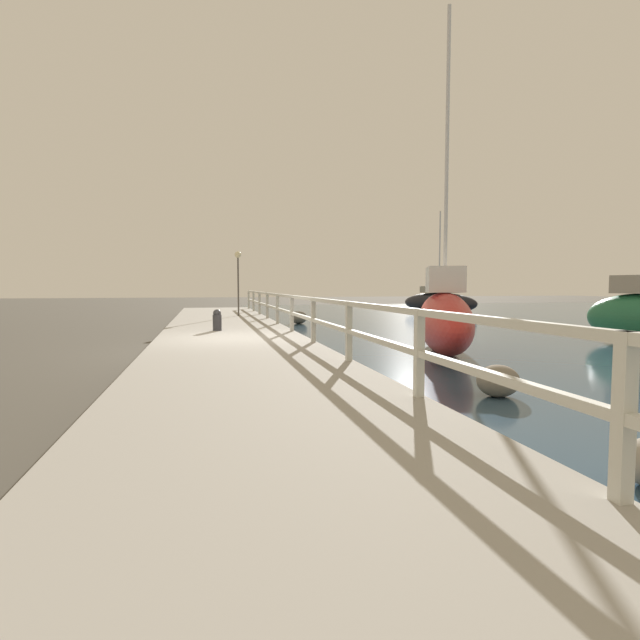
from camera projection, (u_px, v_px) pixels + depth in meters
name	position (u px, v px, depth m)	size (l,w,h in m)	color
ground_plane	(232.00, 351.00, 12.67)	(120.00, 120.00, 0.00)	#4C473D
dock_walkway	(232.00, 344.00, 12.66)	(3.79, 36.00, 0.33)	#9E998E
railing	(301.00, 309.00, 13.00)	(0.10, 32.50, 1.04)	beige
boulder_upstream	(299.00, 317.00, 21.59)	(0.75, 0.68, 0.56)	#666056
boulder_water_edge	(498.00, 381.00, 7.37)	(0.64, 0.57, 0.48)	slate
mooring_bollard	(217.00, 320.00, 14.60)	(0.26, 0.26, 0.63)	#333338
dock_lamp	(238.00, 266.00, 21.83)	(0.29, 0.29, 2.82)	#514C47
sailboat_black	(439.00, 302.00, 29.59)	(3.29, 5.35, 6.03)	black
sailboat_green	(640.00, 315.00, 13.97)	(1.77, 3.32, 5.27)	#236B42
sailboat_red	(444.00, 319.00, 12.23)	(3.26, 5.82, 8.24)	red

